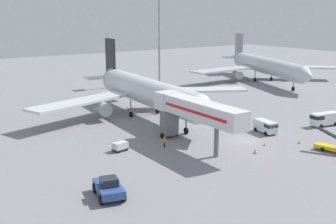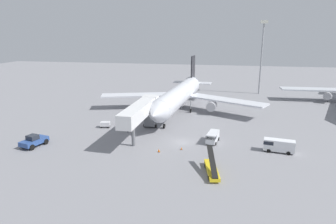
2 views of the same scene
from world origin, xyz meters
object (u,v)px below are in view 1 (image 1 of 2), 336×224
Objects in this scene: ground_crew_worker_foreground at (164,142)px; airplane_background at (265,66)px; apron_light_mast at (159,20)px; safety_cone_alpha at (264,144)px; baggage_cart_near_left at (120,146)px; safety_cone_bravo at (255,151)px; airplane_at_gate at (146,91)px; service_van_far_center at (324,119)px; jet_bridge at (193,111)px; safety_cone_charlie at (299,142)px; pushback_tug at (109,188)px; service_van_outer_left at (266,126)px.

ground_crew_worker_foreground is 71.04m from airplane_background.
apron_light_mast reaches higher than ground_crew_worker_foreground.
ground_crew_worker_foreground is 15.49m from safety_cone_alpha.
baggage_cart_near_left is 3.45× the size of safety_cone_bravo.
airplane_at_gate is 8.21× the size of service_van_far_center.
ground_crew_worker_foreground is at bearing 149.26° from safety_cone_alpha.
baggage_cart_near_left is 4.60× the size of safety_cone_alpha.
jet_bridge is 10.97m from safety_cone_bravo.
safety_cone_alpha is 1.04× the size of safety_cone_charlie.
pushback_tug is at bearing -172.65° from safety_cone_alpha.
ground_crew_worker_foreground is (-8.68, -19.39, -4.02)m from airplane_at_gate.
service_van_outer_left is at bearing -65.38° from airplane_at_gate.
pushback_tug is 16.67m from baggage_cart_near_left.
airplane_at_gate is at bearing 131.97° from service_van_far_center.
safety_cone_alpha is 0.02× the size of apron_light_mast.
safety_cone_charlie is at bearing -26.67° from baggage_cart_near_left.
jet_bridge is 6.40m from ground_crew_worker_foreground.
pushback_tug is 1.00× the size of service_van_far_center.
pushback_tug is at bearing -153.36° from jet_bridge.
service_van_outer_left is at bearing -136.30° from airplane_background.
service_van_far_center is (27.26, -3.58, -4.30)m from jet_bridge.
service_van_far_center is at bearing -124.73° from airplane_background.
airplane_background is (29.45, 42.49, 3.35)m from service_van_far_center.
apron_light_mast reaches higher than safety_cone_alpha.
safety_cone_charlie is (10.03, -29.57, -4.71)m from airplane_at_gate.
airplane_background is (41.85, 47.12, 4.46)m from safety_cone_charlie.
pushback_tug is 28.91m from safety_cone_alpha.
safety_cone_charlie is at bearing -28.55° from ground_crew_worker_foreground.
airplane_at_gate is at bearing 99.60° from safety_cone_alpha.
service_van_outer_left is 12.51m from service_van_far_center.
safety_cone_charlie is at bearing -28.91° from jet_bridge.
ground_crew_worker_foreground reaches higher than safety_cone_alpha.
ground_crew_worker_foreground reaches higher than safety_cone_charlie.
safety_cone_alpha is 0.01× the size of airplane_background.
safety_cone_alpha is 4.43m from safety_cone_bravo.
service_van_outer_left is 19.11m from ground_crew_worker_foreground.
safety_cone_bravo reaches higher than safety_cone_charlie.
safety_cone_alpha is (9.45, -5.94, -5.40)m from jet_bridge.
service_van_far_center is 3.21× the size of ground_crew_worker_foreground.
ground_crew_worker_foreground is at bearing 151.45° from safety_cone_charlie.
airplane_background is (51.88, 17.55, -0.25)m from airplane_at_gate.
jet_bridge is 36.85× the size of safety_cone_alpha.
airplane_background is at bearing 48.39° from safety_cone_charlie.
service_van_outer_left is at bearing 36.13° from safety_cone_bravo.
apron_light_mast is at bearing 88.27° from service_van_far_center.
baggage_cart_near_left is (9.03, 14.01, -0.35)m from pushback_tug.
pushback_tug is 8.17× the size of safety_cone_bravo.
jet_bridge reaches higher than baggage_cart_near_left.
jet_bridge is at bearing 124.74° from safety_cone_bravo.
safety_cone_alpha is at bearing -108.34° from apron_light_mast.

